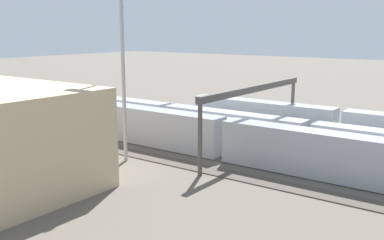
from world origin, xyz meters
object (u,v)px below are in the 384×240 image
Objects in this scene: train_on_track_0 at (340,127)px; train_on_track_2 at (294,143)px; light_mast_3 at (122,17)px; signal_gantry at (254,96)px; train_on_track_3 at (224,138)px; train_on_track_1 at (231,125)px.

train_on_track_0 is 10.27m from train_on_track_2.
light_mast_3 reaches higher than train_on_track_0.
train_on_track_0 is 1.89× the size of signal_gantry.
light_mast_3 reaches higher than train_on_track_3.
train_on_track_2 is at bearing 77.32° from train_on_track_0.
signal_gantry reaches higher than train_on_track_1.
signal_gantry is (-1.33, -5.00, 4.80)m from train_on_track_3.
train_on_track_1 is 23.80m from light_mast_3.
train_on_track_0 is at bearing -102.68° from train_on_track_2.
train_on_track_1 is 9.75m from signal_gantry.
light_mast_3 is at bearing 38.00° from train_on_track_2.
light_mast_3 is at bearing 76.56° from train_on_track_1.
train_on_track_0 and train_on_track_3 have the same top height.
train_on_track_2 is 7.89m from signal_gantry.
train_on_track_1 is at bearing -103.44° from light_mast_3.
train_on_track_3 reaches higher than train_on_track_2.
train_on_track_0 reaches higher than train_on_track_1.
train_on_track_0 is 1.75× the size of light_mast_3.
train_on_track_3 reaches higher than train_on_track_1.
light_mast_3 is (4.26, 17.81, 15.20)m from train_on_track_1.
light_mast_3 reaches higher than train_on_track_2.
train_on_track_2 is at bearing -144.77° from train_on_track_3.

